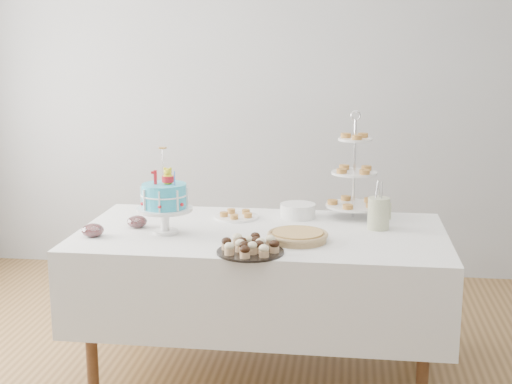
# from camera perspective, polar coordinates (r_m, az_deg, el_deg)

# --- Properties ---
(walls) EXTENTS (5.04, 4.04, 2.70)m
(walls) POSITION_cam_1_polar(r_m,az_deg,el_deg) (3.34, -0.17, 5.17)
(walls) COLOR #ABAEB0
(walls) RESTS_ON floor
(table) EXTENTS (1.92, 1.02, 0.77)m
(table) POSITION_cam_1_polar(r_m,az_deg,el_deg) (3.81, 0.45, -6.44)
(table) COLOR silver
(table) RESTS_ON floor
(birthday_cake) EXTENTS (0.29, 0.29, 0.45)m
(birthday_cake) POSITION_cam_1_polar(r_m,az_deg,el_deg) (3.70, -7.31, -1.48)
(birthday_cake) COLOR white
(birthday_cake) RESTS_ON table
(cupcake_tray) EXTENTS (0.32, 0.32, 0.07)m
(cupcake_tray) POSITION_cam_1_polar(r_m,az_deg,el_deg) (3.35, -0.46, -4.32)
(cupcake_tray) COLOR black
(cupcake_tray) RESTS_ON table
(pie) EXTENTS (0.31, 0.31, 0.05)m
(pie) POSITION_cam_1_polar(r_m,az_deg,el_deg) (3.56, 3.36, -3.52)
(pie) COLOR tan
(pie) RESTS_ON table
(tiered_stand) EXTENTS (0.31, 0.31, 0.60)m
(tiered_stand) POSITION_cam_1_polar(r_m,az_deg,el_deg) (4.02, 7.86, 1.49)
(tiered_stand) COLOR silver
(tiered_stand) RESTS_ON table
(plate_stack) EXTENTS (0.20, 0.20, 0.08)m
(plate_stack) POSITION_cam_1_polar(r_m,az_deg,el_deg) (4.03, 3.36, -1.50)
(plate_stack) COLOR white
(plate_stack) RESTS_ON table
(pastry_plate) EXTENTS (0.25, 0.25, 0.04)m
(pastry_plate) POSITION_cam_1_polar(r_m,az_deg,el_deg) (4.01, -1.56, -1.87)
(pastry_plate) COLOR white
(pastry_plate) RESTS_ON table
(jam_bowl_a) EXTENTS (0.11, 0.11, 0.07)m
(jam_bowl_a) POSITION_cam_1_polar(r_m,az_deg,el_deg) (3.72, -12.92, -3.02)
(jam_bowl_a) COLOR silver
(jam_bowl_a) RESTS_ON table
(jam_bowl_b) EXTENTS (0.11, 0.11, 0.06)m
(jam_bowl_b) POSITION_cam_1_polar(r_m,az_deg,el_deg) (3.86, -9.49, -2.37)
(jam_bowl_b) COLOR silver
(jam_bowl_b) RESTS_ON table
(utensil_pitcher) EXTENTS (0.12, 0.12, 0.26)m
(utensil_pitcher) POSITION_cam_1_polar(r_m,az_deg,el_deg) (3.82, 9.79, -1.59)
(utensil_pitcher) COLOR beige
(utensil_pitcher) RESTS_ON table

